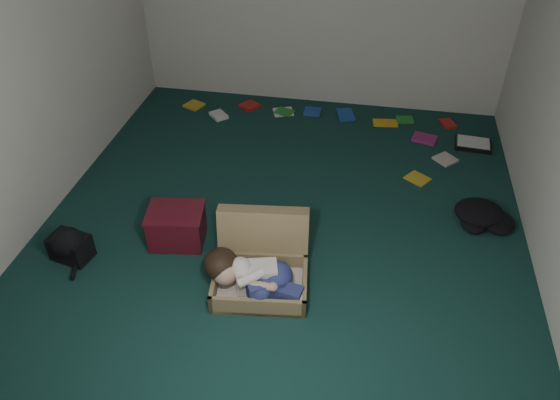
% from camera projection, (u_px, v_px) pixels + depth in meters
% --- Properties ---
extents(floor, '(4.50, 4.50, 0.00)m').
position_uv_depth(floor, '(283.00, 222.00, 4.64)').
color(floor, '#11312C').
rests_on(floor, ground).
extents(wall_front, '(4.50, 0.00, 4.50)m').
position_uv_depth(wall_front, '(180.00, 332.00, 2.10)').
color(wall_front, silver).
rests_on(wall_front, ground).
extents(wall_left, '(0.00, 4.50, 4.50)m').
position_uv_depth(wall_left, '(25.00, 60.00, 4.14)').
color(wall_left, silver).
rests_on(wall_left, ground).
extents(suitcase, '(0.76, 0.74, 0.50)m').
position_uv_depth(suitcase, '(261.00, 263.00, 4.04)').
color(suitcase, '#8D764E').
rests_on(suitcase, floor).
extents(person, '(0.75, 0.36, 0.31)m').
position_uv_depth(person, '(253.00, 275.00, 3.88)').
color(person, white).
rests_on(person, suitcase).
extents(maroon_bin, '(0.49, 0.41, 0.31)m').
position_uv_depth(maroon_bin, '(177.00, 226.00, 4.36)').
color(maroon_bin, '#4C0F1A').
rests_on(maroon_bin, floor).
extents(backpack, '(0.42, 0.37, 0.22)m').
position_uv_depth(backpack, '(70.00, 246.00, 4.24)').
color(backpack, black).
rests_on(backpack, floor).
extents(clothing_pile, '(0.58, 0.53, 0.15)m').
position_uv_depth(clothing_pile, '(489.00, 221.00, 4.54)').
color(clothing_pile, black).
rests_on(clothing_pile, floor).
extents(paper_tray, '(0.37, 0.29, 0.05)m').
position_uv_depth(paper_tray, '(473.00, 144.00, 5.59)').
color(paper_tray, black).
rests_on(paper_tray, floor).
extents(book_scatter, '(3.09, 1.37, 0.02)m').
position_uv_depth(book_scatter, '(341.00, 125.00, 5.93)').
color(book_scatter, gold).
rests_on(book_scatter, floor).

